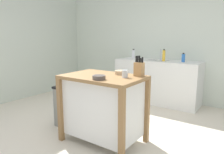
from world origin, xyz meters
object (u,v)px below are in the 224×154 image
Objects in this scene: bowl_stoneware_deep at (99,77)px; knife_block at (139,69)px; drinking_cup at (125,74)px; trash_bin at (68,106)px; kitchen_island at (103,105)px; bowl_ceramic_small at (121,72)px; sink_faucet at (161,55)px; bottle_hand_soap at (133,54)px; bottle_spray_cleaner at (183,58)px; bottle_dish_soap at (164,56)px.

knife_block is at bearing 59.09° from bowl_stoneware_deep.
drinking_cup reaches higher than trash_bin.
knife_block is 1.68× the size of bowl_stoneware_deep.
kitchen_island is 0.66m from knife_block.
trash_bin is (-0.86, 0.29, -0.60)m from bowl_stoneware_deep.
bowl_ceramic_small is 1.99m from sink_faucet.
bottle_hand_soap is 1.14m from bottle_spray_cleaner.
trash_bin is at bearing 174.54° from kitchen_island.
bowl_ceramic_small is at bearing 135.60° from drinking_cup.
trash_bin is 2.30m from sink_faucet.
drinking_cup reaches higher than bowl_stoneware_deep.
bottle_spray_cleaner is at bearing 86.80° from drinking_cup.
drinking_cup is 1.92m from bottle_dish_soap.
drinking_cup is at bearing -1.46° from trash_bin.
drinking_cup is 0.38× the size of bottle_dish_soap.
sink_faucet reaches higher than drinking_cup.
drinking_cup is at bearing -63.46° from bottle_hand_soap.
bottle_dish_soap reaches higher than sink_faucet.
bowl_ceramic_small is (0.13, 0.20, 0.42)m from kitchen_island.
knife_block reaches higher than trash_bin.
bottle_hand_soap reaches higher than trash_bin.
bottle_hand_soap reaches higher than bowl_ceramic_small.
bowl_ceramic_small is at bearing -65.48° from bottle_hand_soap.
bowl_ceramic_small is 0.71× the size of bottle_hand_soap.
knife_block is 1.32m from trash_bin.
bowl_stoneware_deep reaches higher than trash_bin.
trash_bin is 2.36m from bottle_spray_cleaner.
kitchen_island is at bearing -70.81° from bottle_hand_soap.
bowl_stoneware_deep is at bearing -93.04° from bowl_ceramic_small.
bowl_stoneware_deep is at bearing -63.40° from kitchen_island.
sink_faucet is at bearing 164.44° from bottle_spray_cleaner.
kitchen_island is at bearing -91.29° from bottle_dish_soap.
bottle_spray_cleaner is (0.41, 2.03, 0.48)m from kitchen_island.
sink_faucet reaches higher than trash_bin.
kitchen_island is 4.21× the size of bottle_dish_soap.
bottle_dish_soap is (-0.25, 1.90, 0.07)m from drinking_cup.
knife_block is 0.54m from bowl_stoneware_deep.
bottle_spray_cleaner is (0.11, 1.98, 0.04)m from drinking_cup.
bowl_ceramic_small is 2.09m from bottle_hand_soap.
drinking_cup is 0.41× the size of sink_faucet.
bottle_hand_soap is (-1.03, 2.06, 0.06)m from drinking_cup.
bowl_stoneware_deep is 2.27m from bottle_spray_cleaner.
bottle_spray_cleaner is (0.27, 1.82, 0.06)m from bowl_ceramic_small.
bottle_dish_soap is (0.16, -0.22, 0.00)m from sink_faucet.
bottle_hand_soap is (-0.87, 1.90, 0.08)m from bowl_ceramic_small.
sink_faucet is at bearing 125.37° from bottle_dish_soap.
bottle_hand_soap is (-0.62, -0.07, -0.01)m from sink_faucet.
trash_bin is at bearing -120.54° from bottle_spray_cleaner.
trash_bin is (-0.88, -0.13, -0.60)m from bowl_ceramic_small.
sink_faucet reaches higher than bottle_hand_soap.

